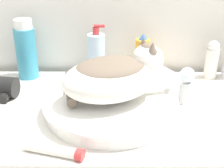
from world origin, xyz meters
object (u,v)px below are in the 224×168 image
object	(u,v)px
spray_bottle_trigger	(142,58)
cream_tube	(55,150)
faucet	(183,83)
deodorant_stick	(212,60)
cat	(115,75)
mouthwash_bottle	(26,50)
soap_pump_bottle	(96,56)

from	to	relation	value
spray_bottle_trigger	cream_tube	size ratio (longest dim) A/B	1.11
faucet	deodorant_stick	bearing A→B (deg)	-141.59
cat	cream_tube	distance (m)	0.28
faucet	spray_bottle_trigger	xyz separation A→B (m)	(-0.11, 0.21, 0.01)
cat	deodorant_stick	size ratio (longest dim) A/B	2.38
deodorant_stick	spray_bottle_trigger	size ratio (longest dim) A/B	0.84
faucet	mouthwash_bottle	bearing A→B (deg)	-36.85
deodorant_stick	mouthwash_bottle	world-z (taller)	mouthwash_bottle
mouthwash_bottle	soap_pump_bottle	bearing A→B (deg)	0.00
soap_pump_bottle	deodorant_stick	world-z (taller)	soap_pump_bottle
faucet	soap_pump_bottle	xyz separation A→B (m)	(-0.28, 0.21, 0.01)
spray_bottle_trigger	mouthwash_bottle	distance (m)	0.43
spray_bottle_trigger	cream_tube	bearing A→B (deg)	-117.48
soap_pump_bottle	cream_tube	xyz separation A→B (m)	(-0.08, -0.48, -0.07)
faucet	mouthwash_bottle	size ratio (longest dim) A/B	0.65
soap_pump_bottle	deodorant_stick	size ratio (longest dim) A/B	1.42
mouthwash_bottle	cat	bearing A→B (deg)	-38.81
spray_bottle_trigger	soap_pump_bottle	bearing A→B (deg)	180.00
cat	soap_pump_bottle	distance (m)	0.27
soap_pump_bottle	cream_tube	size ratio (longest dim) A/B	1.32
mouthwash_bottle	cream_tube	bearing A→B (deg)	-69.10
soap_pump_bottle	mouthwash_bottle	distance (m)	0.26
mouthwash_bottle	deodorant_stick	bearing A→B (deg)	0.00
soap_pump_bottle	spray_bottle_trigger	distance (m)	0.17
deodorant_stick	mouthwash_bottle	xyz separation A→B (m)	(-0.69, 0.00, 0.03)
cat	cream_tube	size ratio (longest dim) A/B	2.22
cat	spray_bottle_trigger	bearing A→B (deg)	44.68
faucet	mouthwash_bottle	distance (m)	0.58
soap_pump_bottle	mouthwash_bottle	bearing A→B (deg)	180.00
soap_pump_bottle	spray_bottle_trigger	xyz separation A→B (m)	(0.17, 0.00, -0.01)
cat	spray_bottle_trigger	distance (m)	0.29
faucet	cream_tube	bearing A→B (deg)	21.08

